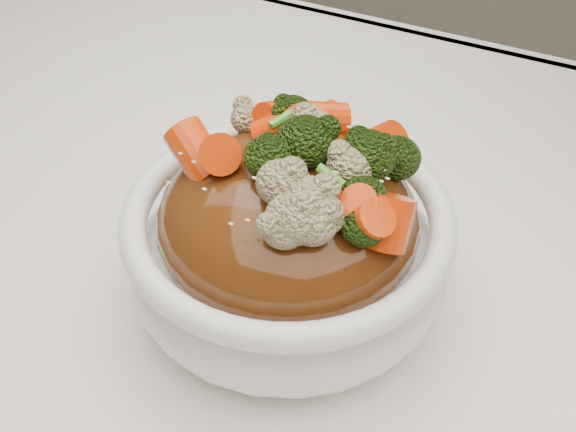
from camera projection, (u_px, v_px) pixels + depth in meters
The scene contains 8 objects.
tablecloth at pixel (305, 301), 0.49m from camera, with size 1.20×0.80×0.04m, color white.
bowl at pixel (288, 251), 0.44m from camera, with size 0.21×0.21×0.08m, color white, non-canonical shape.
sauce_base at pixel (288, 219), 0.42m from camera, with size 0.16×0.16×0.09m, color #4C250D.
carrots at pixel (288, 142), 0.38m from camera, with size 0.16×0.16×0.05m, color #E23C07, non-canonical shape.
broccoli at pixel (288, 143), 0.38m from camera, with size 0.16×0.16×0.04m, color black, non-canonical shape.
cauliflower at pixel (288, 146), 0.38m from camera, with size 0.16×0.16×0.03m, color tan, non-canonical shape.
scallions at pixel (288, 140), 0.38m from camera, with size 0.12×0.12×0.02m, color #3A9021, non-canonical shape.
sesame_seeds at pixel (288, 140), 0.38m from camera, with size 0.15×0.15×0.01m, color beige, non-canonical shape.
Camera 1 is at (0.13, -0.29, 1.10)m, focal length 42.00 mm.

